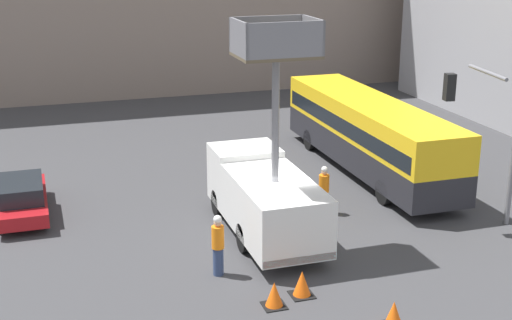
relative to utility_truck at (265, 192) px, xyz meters
name	(u,v)px	position (x,y,z in m)	size (l,w,h in m)	color
ground_plane	(279,240)	(0.34, -0.51, -1.57)	(120.00, 120.00, 0.00)	#38383A
utility_truck	(265,192)	(0.00, 0.00, 0.00)	(2.44, 6.63, 7.46)	silver
city_bus	(369,131)	(6.44, 5.24, 0.25)	(2.60, 12.28, 3.12)	#232328
traffic_light_pole	(492,119)	(7.61, -1.52, 2.31)	(2.82, 2.57, 5.80)	slate
road_worker_near_truck	(218,245)	(-2.27, -2.40, -0.59)	(0.38, 0.38, 1.94)	navy
road_worker_directing	(324,190)	(2.72, 1.28, -0.67)	(0.38, 0.38, 1.82)	navy
traffic_cone_near_truck	(302,284)	(-0.33, -4.39, -1.22)	(0.67, 0.67, 0.76)	black
traffic_cone_mid_road	(274,295)	(-1.29, -4.73, -1.23)	(0.64, 0.64, 0.73)	black
traffic_cone_far_side	(394,315)	(1.36, -6.68, -1.24)	(0.63, 0.63, 0.72)	black
parked_car_curbside	(22,197)	(-7.87, 4.40, -0.86)	(1.74, 4.59, 1.39)	maroon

